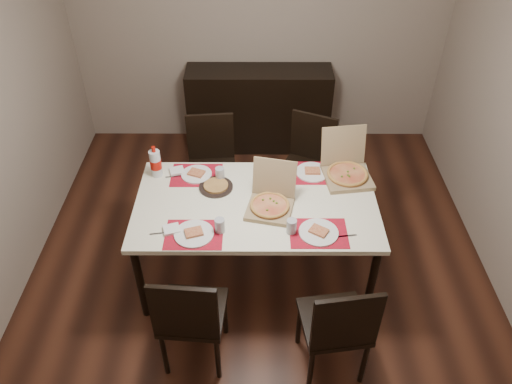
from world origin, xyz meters
TOP-DOWN VIEW (x-y plane):
  - ground at (0.00, 0.00)m, footprint 3.80×4.00m
  - room_walls at (0.00, 0.43)m, footprint 3.84×4.02m
  - sideboard at (0.00, 1.78)m, footprint 1.50×0.40m
  - dining_table at (-0.03, -0.09)m, footprint 1.80×1.00m
  - chair_near_left at (-0.45, -0.93)m, footprint 0.45×0.45m
  - chair_near_right at (0.50, -1.00)m, footprint 0.48×0.48m
  - chair_far_left at (-0.43, 0.75)m, footprint 0.46×0.46m
  - chair_far_right at (0.44, 0.76)m, footprint 0.56×0.56m
  - setting_near_left at (-0.43, -0.42)m, footprint 0.52×0.30m
  - setting_near_right at (0.36, -0.41)m, footprint 0.49×0.30m
  - setting_far_left at (-0.47, 0.23)m, footprint 0.47×0.30m
  - setting_far_right at (0.37, 0.25)m, footprint 0.50×0.30m
  - napkin_loose at (0.12, -0.08)m, footprint 0.15×0.16m
  - pizza_box_center at (0.08, -0.14)m, footprint 0.39×0.42m
  - pizza_box_right at (0.68, 0.23)m, footprint 0.41×0.44m
  - faina_plate at (-0.33, 0.08)m, footprint 0.26×0.26m
  - dip_bowl at (0.06, 0.07)m, footprint 0.12×0.12m
  - soda_bottle at (-0.81, 0.24)m, footprint 0.09×0.09m

SIDE VIEW (x-z plane):
  - ground at x=0.00m, z-range -0.02..0.00m
  - sideboard at x=0.00m, z-range 0.00..0.90m
  - chair_near_left at x=-0.45m, z-range 0.05..0.98m
  - chair_near_right at x=0.50m, z-range 0.05..0.98m
  - chair_far_left at x=-0.43m, z-range 0.05..0.98m
  - chair_far_right at x=0.44m, z-range 0.05..0.98m
  - dining_table at x=-0.03m, z-range 0.31..1.06m
  - napkin_loose at x=0.12m, z-range 0.75..0.77m
  - faina_plate at x=-0.33m, z-range 0.75..0.78m
  - dip_bowl at x=0.06m, z-range 0.75..0.78m
  - setting_near_left at x=-0.43m, z-range 0.72..0.83m
  - setting_near_right at x=0.36m, z-range 0.72..0.83m
  - setting_far_left at x=-0.47m, z-range 0.72..0.83m
  - setting_far_right at x=0.37m, z-range 0.72..0.83m
  - pizza_box_center at x=0.08m, z-range 0.64..0.96m
  - pizza_box_right at x=0.68m, z-range 0.63..0.99m
  - soda_bottle at x=-0.81m, z-range 0.73..1.00m
  - room_walls at x=0.00m, z-range 0.42..3.04m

